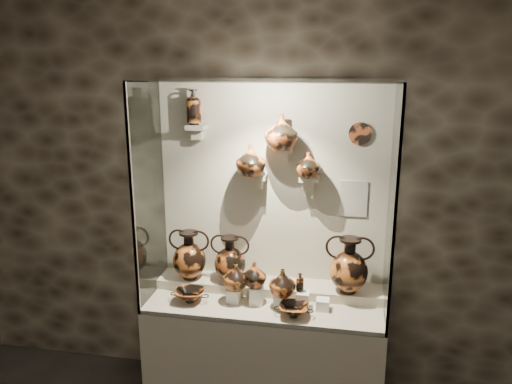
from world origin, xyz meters
TOP-DOWN VIEW (x-y plane):
  - wall_back at (0.00, 2.50)m, footprint 5.00×0.02m
  - plinth at (0.00, 2.18)m, footprint 1.70×0.60m
  - front_tier at (0.00, 2.18)m, footprint 1.68×0.58m
  - rear_tier at (0.00, 2.35)m, footprint 1.70×0.25m
  - back_panel at (0.00, 2.50)m, footprint 1.70×0.03m
  - glass_front at (0.00, 1.88)m, footprint 1.70×0.01m
  - glass_left at (-0.85, 2.18)m, footprint 0.01×0.60m
  - glass_right at (0.85, 2.18)m, footprint 0.01×0.60m
  - glass_top at (0.00, 2.18)m, footprint 1.70×0.60m
  - frame_post_left at (-0.84, 1.89)m, footprint 0.02×0.02m
  - frame_post_right at (0.84, 1.89)m, footprint 0.02×0.02m
  - pedestal_a at (-0.22, 2.13)m, footprint 0.09×0.09m
  - pedestal_b at (-0.05, 2.13)m, footprint 0.09×0.09m
  - pedestal_c at (0.12, 2.13)m, footprint 0.09×0.09m
  - pedestal_d at (0.28, 2.13)m, footprint 0.09×0.09m
  - pedestal_e at (0.42, 2.13)m, footprint 0.09×0.09m
  - bracket_ul at (-0.55, 2.42)m, footprint 0.14×0.12m
  - bracket_ca at (-0.10, 2.42)m, footprint 0.14×0.12m
  - bracket_cb at (0.10, 2.42)m, footprint 0.10×0.12m
  - bracket_cc at (0.28, 2.42)m, footprint 0.14×0.12m
  - amphora_left at (-0.60, 2.32)m, footprint 0.37×0.37m
  - amphora_mid at (-0.29, 2.33)m, footprint 0.30×0.30m
  - amphora_right at (0.59, 2.31)m, footprint 0.34×0.34m
  - jug_a at (-0.20, 2.14)m, footprint 0.24×0.24m
  - jug_b at (-0.07, 2.15)m, footprint 0.23×0.23m
  - jug_c at (0.14, 2.11)m, footprint 0.22×0.22m
  - lekythos_small at (0.26, 2.15)m, footprint 0.08×0.08m
  - kylix_left at (-0.53, 2.08)m, footprint 0.32×0.29m
  - kylix_right at (0.23, 2.00)m, footprint 0.31×0.28m
  - lekythos_tall at (-0.56, 2.41)m, footprint 0.14×0.14m
  - ovoid_vase_a at (-0.14, 2.36)m, footprint 0.26×0.26m
  - ovoid_vase_b at (0.08, 2.35)m, footprint 0.29×0.29m
  - ovoid_vase_c at (0.27, 2.38)m, footprint 0.20×0.20m
  - wall_plate at (0.62, 2.47)m, footprint 0.16×0.02m
  - info_placard at (0.60, 2.47)m, footprint 0.20×0.01m

SIDE VIEW (x-z plane):
  - plinth at x=0.00m, z-range 0.00..0.80m
  - front_tier at x=0.00m, z-range 0.80..0.83m
  - rear_tier at x=0.00m, z-range 0.80..0.90m
  - pedestal_e at x=0.42m, z-range 0.83..0.91m
  - pedestal_c at x=0.12m, z-range 0.83..0.92m
  - pedestal_a at x=-0.22m, z-range 0.83..0.93m
  - kylix_right at x=0.23m, z-range 0.83..0.93m
  - kylix_left at x=-0.53m, z-range 0.83..0.94m
  - pedestal_d at x=0.28m, z-range 0.83..0.95m
  - pedestal_b at x=-0.05m, z-range 0.83..0.96m
  - jug_c at x=0.14m, z-range 0.92..1.12m
  - lekythos_small at x=0.26m, z-range 0.95..1.10m
  - jug_a at x=-0.20m, z-range 0.93..1.13m
  - jug_b at x=-0.07m, z-range 0.96..1.14m
  - amphora_mid at x=-0.29m, z-range 0.90..1.26m
  - amphora_left at x=-0.60m, z-range 0.90..1.28m
  - amphora_right at x=0.59m, z-range 0.90..1.31m
  - info_placard at x=0.60m, z-range 1.42..1.68m
  - wall_back at x=0.00m, z-range 0.00..3.20m
  - back_panel at x=0.00m, z-range 0.80..2.40m
  - glass_front at x=0.00m, z-range 0.80..2.40m
  - glass_left at x=-0.85m, z-range 0.80..2.40m
  - glass_right at x=0.85m, z-range 0.80..2.40m
  - frame_post_left at x=-0.84m, z-range 0.80..2.40m
  - frame_post_right at x=0.84m, z-range 0.80..2.40m
  - bracket_ca at x=-0.10m, z-range 1.68..1.72m
  - bracket_cc at x=0.28m, z-range 1.68..1.72m
  - ovoid_vase_c at x=0.27m, z-range 1.72..1.90m
  - ovoid_vase_a at x=-0.14m, z-range 1.72..1.94m
  - bracket_cb at x=0.10m, z-range 1.88..1.92m
  - wall_plate at x=0.62m, z-range 1.95..2.11m
  - ovoid_vase_b at x=0.08m, z-range 1.92..2.16m
  - bracket_ul at x=-0.55m, z-range 2.03..2.07m
  - lekythos_tall at x=-0.56m, z-range 2.07..2.36m
  - glass_top at x=0.00m, z-range 2.39..2.40m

